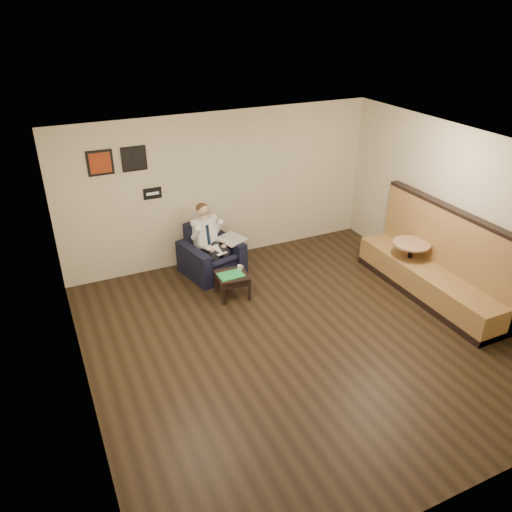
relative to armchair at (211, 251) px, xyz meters
name	(u,v)px	position (x,y,z in m)	size (l,w,h in m)	color
ground	(299,338)	(0.46, -2.42, -0.45)	(6.00, 6.00, 0.00)	black
wall_back	(222,188)	(0.46, 0.58, 0.95)	(6.00, 0.02, 2.80)	beige
wall_front	(472,397)	(0.46, -5.42, 0.95)	(6.00, 0.02, 2.80)	beige
wall_left	(74,307)	(-2.54, -2.42, 0.95)	(0.02, 6.00, 2.80)	beige
wall_right	(466,219)	(3.46, -2.42, 0.95)	(0.02, 6.00, 2.80)	beige
ceiling	(307,155)	(0.46, -2.42, 2.35)	(6.00, 6.00, 0.02)	white
seating_sign	(153,193)	(-0.84, 0.56, 1.05)	(0.32, 0.02, 0.20)	black
art_print_left	(100,163)	(-1.64, 0.56, 1.70)	(0.42, 0.03, 0.42)	maroon
art_print_right	(134,159)	(-1.09, 0.56, 1.70)	(0.42, 0.03, 0.42)	black
armchair	(211,251)	(0.00, 0.00, 0.00)	(0.94, 0.94, 0.91)	black
seated_man	(215,245)	(0.03, -0.12, 0.17)	(0.59, 0.89, 1.25)	white
lap_papers	(218,250)	(0.05, -0.21, 0.10)	(0.21, 0.30, 0.01)	white
newspaper	(231,239)	(0.39, -0.01, 0.16)	(0.40, 0.49, 0.01)	silver
side_table	(232,285)	(0.03, -0.89, -0.25)	(0.51, 0.51, 0.41)	black
green_folder	(231,275)	(0.00, -0.91, -0.03)	(0.41, 0.29, 0.01)	green
coffee_mug	(240,268)	(0.21, -0.80, 0.00)	(0.08, 0.08, 0.09)	white
smartphone	(232,270)	(0.10, -0.75, -0.04)	(0.13, 0.06, 0.01)	black
banquette	(433,255)	(3.05, -2.27, 0.30)	(0.71, 2.96, 1.51)	olive
cafe_table	(409,263)	(3.00, -1.81, -0.06)	(0.64, 0.64, 0.80)	#A67B5A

